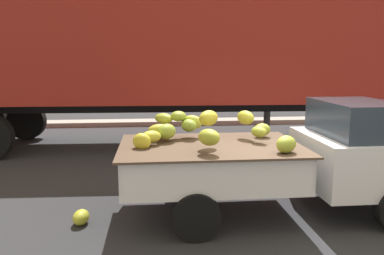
% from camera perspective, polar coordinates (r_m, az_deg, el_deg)
% --- Properties ---
extents(ground, '(220.00, 220.00, 0.00)m').
position_cam_1_polar(ground, '(6.03, 14.56, -12.79)').
color(ground, '#28282B').
extents(curb_strip, '(80.00, 0.80, 0.16)m').
position_cam_1_polar(curb_strip, '(14.10, 2.75, 0.90)').
color(curb_strip, gray).
rests_on(curb_strip, ground).
extents(pickup_truck, '(4.69, 1.84, 1.70)m').
position_cam_1_polar(pickup_truck, '(6.18, 19.67, -3.86)').
color(pickup_truck, white).
rests_on(pickup_truck, ground).
extents(semi_trailer, '(12.07, 2.95, 3.95)m').
position_cam_1_polar(semi_trailer, '(10.23, -7.43, 11.24)').
color(semi_trailer, maroon).
rests_on(semi_trailer, ground).
extents(fallen_banana_bunch_near_tailgate, '(0.25, 0.35, 0.21)m').
position_cam_1_polar(fallen_banana_bunch_near_tailgate, '(5.78, -16.29, -12.77)').
color(fallen_banana_bunch_near_tailgate, '#ACAC2B').
rests_on(fallen_banana_bunch_near_tailgate, ground).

